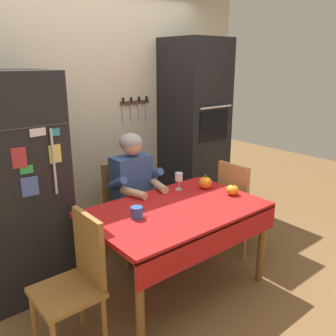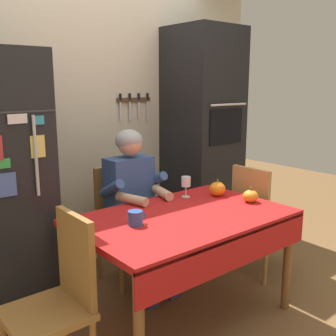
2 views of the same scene
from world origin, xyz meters
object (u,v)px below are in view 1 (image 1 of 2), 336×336
(dining_table, at_px, (178,218))
(chair_right_side, at_px, (239,203))
(wine_glass, at_px, (179,178))
(refrigerator, at_px, (16,186))
(wall_oven, at_px, (194,135))
(chair_behind_person, at_px, (125,205))
(seated_person, at_px, (136,188))
(pumpkin_medium, at_px, (232,190))
(pumpkin_large, at_px, (205,183))
(chair_left_side, at_px, (77,277))
(coffee_mug, at_px, (137,212))

(dining_table, distance_m, chair_right_side, 0.92)
(chair_right_side, height_order, wine_glass, chair_right_side)
(refrigerator, xyz_separation_m, wall_oven, (2.00, 0.04, 0.15))
(chair_behind_person, height_order, seated_person, seated_person)
(wall_oven, height_order, chair_right_side, wall_oven)
(pumpkin_medium, bearing_deg, wall_oven, 64.05)
(dining_table, height_order, pumpkin_large, pumpkin_large)
(seated_person, distance_m, chair_left_side, 1.14)
(wall_oven, height_order, dining_table, wall_oven)
(chair_left_side, bearing_deg, coffee_mug, 9.39)
(refrigerator, bearing_deg, chair_left_side, -86.92)
(refrigerator, height_order, pumpkin_medium, refrigerator)
(chair_left_side, bearing_deg, refrigerator, 93.08)
(pumpkin_large, bearing_deg, pumpkin_medium, -76.28)
(seated_person, height_order, pumpkin_medium, seated_person)
(coffee_mug, bearing_deg, seated_person, 55.84)
(chair_behind_person, bearing_deg, refrigerator, 174.65)
(chair_behind_person, relative_size, pumpkin_medium, 8.31)
(chair_behind_person, height_order, chair_left_side, same)
(wall_oven, height_order, pumpkin_medium, wall_oven)
(seated_person, bearing_deg, coffee_mug, -124.16)
(wine_glass, bearing_deg, wall_oven, 38.48)
(chair_right_side, xyz_separation_m, coffee_mug, (-1.25, -0.05, 0.27))
(wall_oven, xyz_separation_m, seated_person, (-1.03, -0.32, -0.31))
(chair_right_side, height_order, pumpkin_large, chair_right_side)
(coffee_mug, xyz_separation_m, pumpkin_medium, (0.92, -0.13, 0.00))
(seated_person, distance_m, pumpkin_large, 0.64)
(wine_glass, xyz_separation_m, pumpkin_large, (0.21, -0.13, -0.06))
(wall_oven, xyz_separation_m, coffee_mug, (-1.40, -0.86, -0.27))
(chair_left_side, bearing_deg, pumpkin_large, 8.98)
(chair_right_side, bearing_deg, wall_oven, 79.58)
(chair_behind_person, bearing_deg, wine_glass, -59.58)
(seated_person, xyz_separation_m, pumpkin_large, (0.48, -0.41, 0.06))
(seated_person, bearing_deg, chair_right_side, -29.09)
(coffee_mug, bearing_deg, wall_oven, 31.58)
(wine_glass, bearing_deg, coffee_mug, -158.01)
(seated_person, bearing_deg, wine_glass, -45.61)
(chair_left_side, bearing_deg, pumpkin_medium, -1.71)
(coffee_mug, distance_m, pumpkin_medium, 0.93)
(dining_table, bearing_deg, chair_right_side, 7.05)
(dining_table, distance_m, coffee_mug, 0.38)
(chair_behind_person, height_order, pumpkin_large, chair_behind_person)
(chair_behind_person, relative_size, pumpkin_large, 7.03)
(wall_oven, relative_size, pumpkin_large, 15.88)
(chair_behind_person, relative_size, seated_person, 0.75)
(chair_left_side, xyz_separation_m, pumpkin_medium, (1.47, -0.04, 0.27))
(dining_table, bearing_deg, seated_person, 88.51)
(seated_person, distance_m, coffee_mug, 0.66)
(wall_oven, distance_m, pumpkin_medium, 1.14)
(chair_right_side, bearing_deg, pumpkin_large, 168.81)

